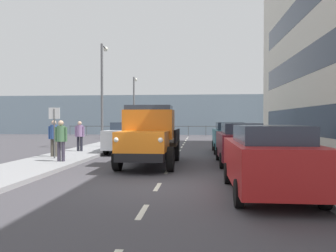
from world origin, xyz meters
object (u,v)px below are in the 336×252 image
Objects in this scene: pedestrian_with_bag at (80,134)px; lamp_post_promenade at (103,86)px; pedestrian_couple_a at (54,135)px; car_silver_oppositeside_0 at (128,137)px; truck_vintage_orange at (149,137)px; car_white_oppositeside_1 at (146,133)px; pedestrian_couple_b at (61,137)px; car_red_kerbside_near at (268,159)px; car_teal_kerbside_2 at (229,137)px; lamp_post_far at (134,101)px; street_sign at (54,124)px; car_maroon_kerbside_1 at (240,143)px.

pedestrian_with_bag is 0.25× the size of lamp_post_promenade.
car_silver_oppositeside_0 is at bearing -126.98° from pedestrian_couple_a.
truck_vintage_orange reaches higher than pedestrian_couple_a.
car_white_oppositeside_1 is 11.90m from pedestrian_couple_b.
car_white_oppositeside_1 is 0.63× the size of lamp_post_promenade.
pedestrian_couple_b is 8.42m from lamp_post_promenade.
car_red_kerbside_near is 12.31m from pedestrian_with_bag.
lamp_post_promenade is (7.91, -2.08, 3.18)m from car_teal_kerbside_2.
pedestrian_with_bag is at bearing -48.25° from car_red_kerbside_near.
car_teal_kerbside_2 is 8.31m from pedestrian_with_bag.
lamp_post_far is at bearing -80.50° from car_silver_oppositeside_0.
lamp_post_promenade is (0.56, -7.87, 2.94)m from pedestrian_couple_b.
pedestrian_couple_b is 2.02m from pedestrian_couple_a.
car_white_oppositeside_1 is (-0.00, -6.43, -0.00)m from car_silver_oppositeside_0.
truck_vintage_orange is 2.51× the size of street_sign.
truck_vintage_orange is 3.45× the size of pedestrian_with_bag.
pedestrian_with_bag reaches higher than car_white_oppositeside_1.
car_maroon_kerbside_1 is 7.41m from pedestrian_couple_b.
car_maroon_kerbside_1 is at bearing -166.11° from truck_vintage_orange.
car_maroon_kerbside_1 is at bearing 156.45° from pedestrian_with_bag.
pedestrian_couple_b is 0.75× the size of street_sign.
pedestrian_couple_a is at bearing 25.83° from car_teal_kerbside_2.
car_red_kerbside_near is 1.89× the size of street_sign.
pedestrian_couple_b reaches higher than car_white_oppositeside_1.
lamp_post_promenade is (2.22, 3.90, 3.18)m from car_white_oppositeside_1.
pedestrian_couple_a is at bearing -37.49° from car_red_kerbside_near.
pedestrian_with_bag is (0.84, -4.43, -0.03)m from pedestrian_couple_b.
pedestrian_with_bag reaches higher than car_teal_kerbside_2.
lamp_post_far is (7.81, -17.11, 2.75)m from car_maroon_kerbside_1.
lamp_post_promenade is at bearing -57.92° from car_red_kerbside_near.
pedestrian_couple_b is 18.14m from lamp_post_far.
pedestrian_couple_a reaches higher than car_red_kerbside_near.
pedestrian_with_bag is (2.50, 0.92, 0.21)m from car_silver_oppositeside_0.
car_silver_oppositeside_0 is 4.63m from lamp_post_promenade.
car_white_oppositeside_1 is 2.47× the size of pedestrian_couple_b.
pedestrian_with_bag is (2.50, 7.35, 0.21)m from car_white_oppositeside_1.
street_sign reaches higher than car_silver_oppositeside_0.
car_teal_kerbside_2 is (0.00, -10.55, -0.00)m from car_red_kerbside_near.
car_maroon_kerbside_1 is 0.99× the size of car_white_oppositeside_1.
street_sign is (0.27, 16.98, -1.96)m from lamp_post_far.
pedestrian_with_bag is at bearing -44.84° from truck_vintage_orange.
car_red_kerbside_near is 0.74× the size of lamp_post_far.
car_maroon_kerbside_1 is at bearing 90.00° from car_teal_kerbside_2.
pedestrian_couple_b is (7.35, -4.75, 0.24)m from car_red_kerbside_near.
street_sign is at bearing -53.71° from pedestrian_couple_b.
lamp_post_promenade reaches higher than street_sign.
car_red_kerbside_near and car_silver_oppositeside_0 have the same top height.
car_white_oppositeside_1 is at bearing -105.20° from pedestrian_couple_a.
pedestrian_couple_a reaches higher than pedestrian_couple_b.
truck_vintage_orange is 1.36× the size of car_white_oppositeside_1.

